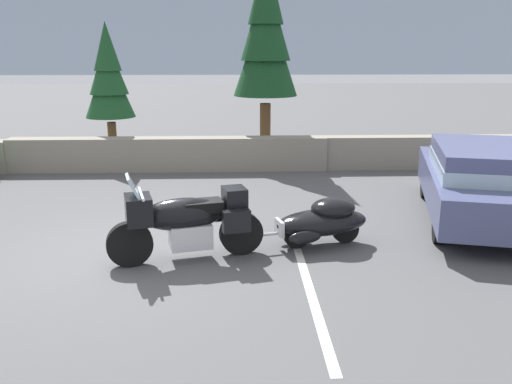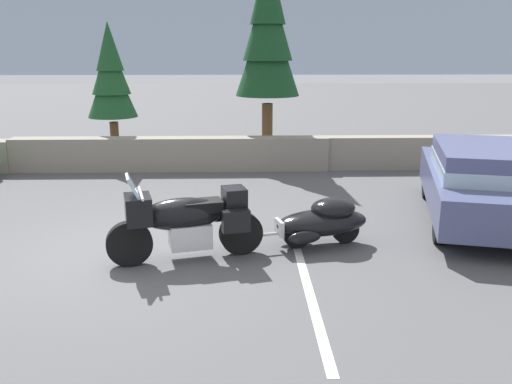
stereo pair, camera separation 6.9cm
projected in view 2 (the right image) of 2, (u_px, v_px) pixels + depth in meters
ground_plane at (124, 254)px, 8.26m from camera, size 80.00×80.00×0.00m
stone_guard_wall at (157, 154)px, 13.77m from camera, size 24.00×0.58×0.85m
distant_ridgeline at (231, 19)px, 98.75m from camera, size 240.00×80.00×16.00m
touring_motorcycle at (186, 219)px, 7.89m from camera, size 2.27×1.09×1.33m
car_shaped_trailer at (323, 221)px, 8.52m from camera, size 2.22×1.06×0.76m
sedan_at_right_edge at (482, 180)px, 9.60m from camera, size 2.90×4.81×1.41m
pine_tree_tall at (268, 31)px, 14.08m from camera, size 1.70×1.70×5.51m
pine_tree_secondary at (111, 75)px, 14.48m from camera, size 1.33×1.33×3.72m
parking_stripe_marker at (310, 295)px, 6.88m from camera, size 0.12×3.60×0.01m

